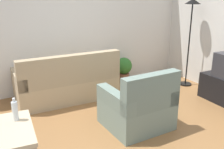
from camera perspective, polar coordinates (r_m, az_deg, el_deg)
name	(u,v)px	position (r m, az deg, el deg)	size (l,w,h in m)	color
ground_plane	(122,135)	(3.87, 2.12, -13.08)	(5.20, 4.40, 0.02)	olive
wall_rear	(69,23)	(5.37, -9.45, 11.05)	(5.20, 0.10, 2.70)	silver
couch	(67,84)	(4.96, -9.70, -2.00)	(1.84, 0.84, 0.92)	tan
torchiere_lamp	(191,19)	(5.64, 16.92, 11.50)	(0.32, 0.32, 1.81)	black
potted_plant	(124,68)	(5.75, 2.58, 1.35)	(0.36, 0.36, 0.57)	brown
armchair	(138,107)	(3.93, 5.79, -7.17)	(0.94, 0.88, 0.92)	slate
bottle_clear	(15,111)	(2.75, -20.39, -7.41)	(0.06, 0.06, 0.24)	silver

